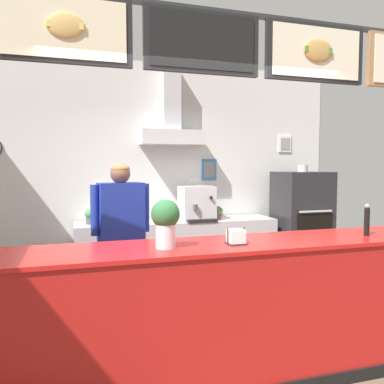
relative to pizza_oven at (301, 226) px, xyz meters
name	(u,v)px	position (x,y,z in m)	size (l,w,h in m)	color
ground_plane	(199,358)	(-2.12, -1.75, -0.79)	(6.61, 6.61, 0.00)	brown
back_wall_assembly	(152,166)	(-2.10, 0.41, 0.86)	(5.51, 2.52, 3.09)	#9E9E99
service_counter	(216,314)	(-2.12, -2.15, -0.25)	(4.25, 0.64, 1.08)	#B21916
back_prep_counter	(178,254)	(-1.80, 0.18, -0.33)	(2.70, 0.57, 0.92)	#B7BABF
pizza_oven	(301,226)	(0.00, 0.00, 0.00)	(0.71, 0.66, 1.67)	#232326
shop_worker	(121,240)	(-2.68, -0.89, 0.11)	(0.60, 0.30, 1.68)	#232328
espresso_machine	(197,203)	(-1.54, 0.15, 0.36)	(0.44, 0.47, 0.46)	silver
potted_basil	(218,212)	(-1.23, 0.16, 0.23)	(0.14, 0.14, 0.18)	#9E563D
potted_oregano	(90,216)	(-2.95, 0.18, 0.24)	(0.13, 0.13, 0.20)	#4C4C51
pepper_grinder	(367,220)	(-0.81, -2.21, 0.42)	(0.05, 0.05, 0.27)	black
napkin_holder	(236,237)	(-1.98, -2.20, 0.34)	(0.14, 0.13, 0.12)	#262628
basil_vase	(165,222)	(-2.51, -2.19, 0.47)	(0.20, 0.20, 0.34)	silver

